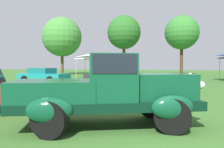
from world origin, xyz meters
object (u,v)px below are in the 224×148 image
(feature_pickup_truck, at_px, (108,90))
(show_car_charcoal, at_px, (114,77))
(show_car_teal, at_px, (43,76))
(canopy_tent_left_field, at_px, (92,56))

(feature_pickup_truck, bearing_deg, show_car_charcoal, 103.41)
(show_car_teal, height_order, canopy_tent_left_field, canopy_tent_left_field)
(feature_pickup_truck, xyz_separation_m, canopy_tent_left_field, (-6.63, 17.28, 1.56))
(feature_pickup_truck, relative_size, show_car_teal, 1.11)
(show_car_teal, height_order, show_car_charcoal, same)
(feature_pickup_truck, height_order, show_car_charcoal, feature_pickup_truck)
(show_car_charcoal, distance_m, canopy_tent_left_field, 8.28)
(show_car_charcoal, height_order, canopy_tent_left_field, canopy_tent_left_field)
(canopy_tent_left_field, bearing_deg, show_car_teal, -101.28)
(canopy_tent_left_field, bearing_deg, feature_pickup_truck, -69.00)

